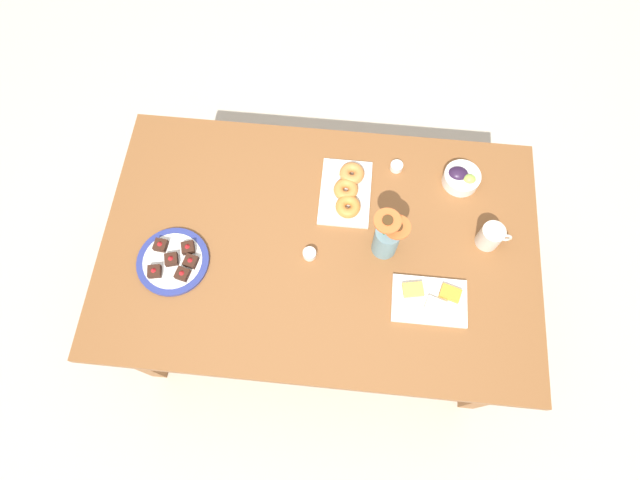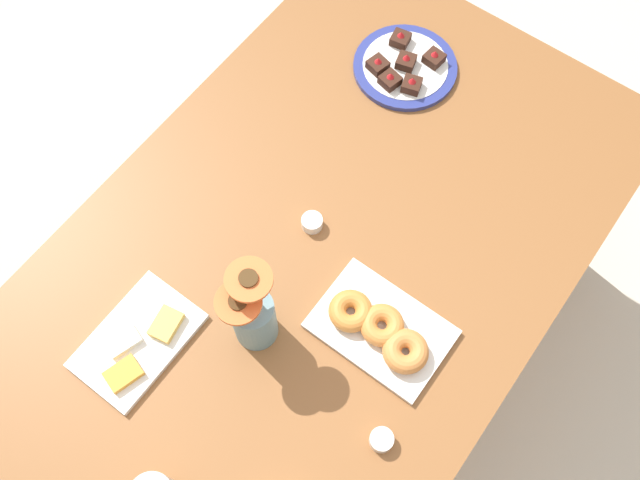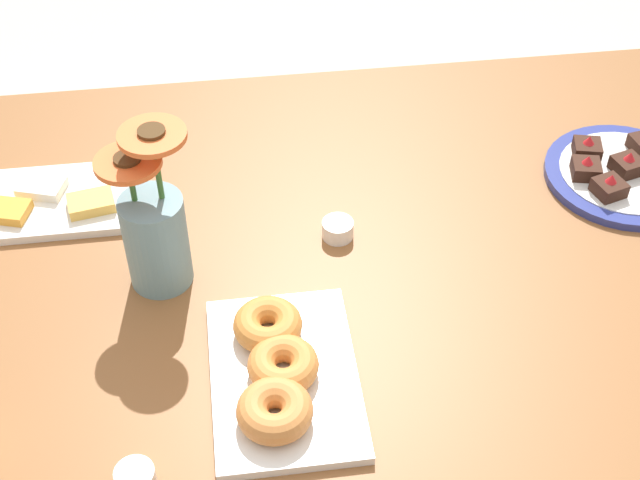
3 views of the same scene
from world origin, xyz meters
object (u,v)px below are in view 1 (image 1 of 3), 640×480
(grape_bowl, at_px, (461,178))
(croissant_platter, at_px, (347,191))
(jam_cup_berry, at_px, (309,254))
(flower_vase, at_px, (387,239))
(dessert_plate, at_px, (173,261))
(cheese_platter, at_px, (430,300))
(dining_table, at_px, (320,252))
(coffee_mug, at_px, (491,236))
(jam_cup_honey, at_px, (397,166))

(grape_bowl, xyz_separation_m, croissant_platter, (-0.43, -0.09, -0.01))
(jam_cup_berry, bearing_deg, grape_bowl, 33.44)
(jam_cup_berry, bearing_deg, flower_vase, 11.31)
(dessert_plate, bearing_deg, cheese_platter, -3.34)
(cheese_platter, distance_m, flower_vase, 0.26)
(dining_table, height_order, flower_vase, flower_vase)
(cheese_platter, relative_size, flower_vase, 1.00)
(dining_table, xyz_separation_m, jam_cup_berry, (-0.03, -0.05, 0.10))
(dining_table, bearing_deg, croissant_platter, 69.29)
(grape_bowl, distance_m, cheese_platter, 0.50)
(coffee_mug, relative_size, croissant_platter, 0.42)
(jam_cup_berry, bearing_deg, dessert_plate, -171.33)
(flower_vase, bearing_deg, dining_table, -178.46)
(grape_bowl, bearing_deg, jam_cup_honey, 171.98)
(dining_table, bearing_deg, flower_vase, 1.54)
(croissant_platter, bearing_deg, coffee_mug, -15.76)
(croissant_platter, distance_m, jam_cup_honey, 0.22)
(coffee_mug, height_order, cheese_platter, coffee_mug)
(dessert_plate, bearing_deg, jam_cup_honey, 30.84)
(cheese_platter, bearing_deg, dining_table, 156.51)
(dining_table, bearing_deg, dessert_plate, -166.86)
(dining_table, relative_size, dessert_plate, 6.17)
(dining_table, distance_m, jam_cup_berry, 0.12)
(coffee_mug, xyz_separation_m, croissant_platter, (-0.52, 0.15, -0.03))
(jam_cup_berry, relative_size, dessert_plate, 0.19)
(grape_bowl, bearing_deg, cheese_platter, -102.52)
(dining_table, relative_size, jam_cup_honey, 33.33)
(dining_table, distance_m, coffee_mug, 0.63)
(coffee_mug, relative_size, dessert_plate, 0.46)
(jam_cup_berry, bearing_deg, dining_table, 54.51)
(flower_vase, bearing_deg, dessert_plate, -170.39)
(croissant_platter, relative_size, jam_cup_berry, 5.83)
(coffee_mug, relative_size, jam_cup_berry, 2.47)
(grape_bowl, height_order, flower_vase, flower_vase)
(dining_table, bearing_deg, cheese_platter, -23.49)
(jam_cup_honey, bearing_deg, croissant_platter, -144.84)
(jam_cup_berry, distance_m, dessert_plate, 0.49)
(dining_table, distance_m, jam_cup_honey, 0.45)
(jam_cup_berry, bearing_deg, croissant_platter, 66.37)
(dessert_plate, distance_m, flower_vase, 0.76)
(flower_vase, bearing_deg, croissant_platter, 125.39)
(grape_bowl, distance_m, jam_cup_berry, 0.65)
(cheese_platter, height_order, dessert_plate, dessert_plate)
(dining_table, xyz_separation_m, grape_bowl, (0.51, 0.31, 0.12))
(dining_table, xyz_separation_m, croissant_platter, (0.08, 0.22, 0.11))
(dining_table, relative_size, flower_vase, 6.15)
(cheese_platter, xyz_separation_m, jam_cup_berry, (-0.43, 0.13, 0.00))
(jam_cup_honey, xyz_separation_m, dessert_plate, (-0.78, -0.47, -0.00))
(cheese_platter, bearing_deg, coffee_mug, 49.89)
(dessert_plate, height_order, flower_vase, flower_vase)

